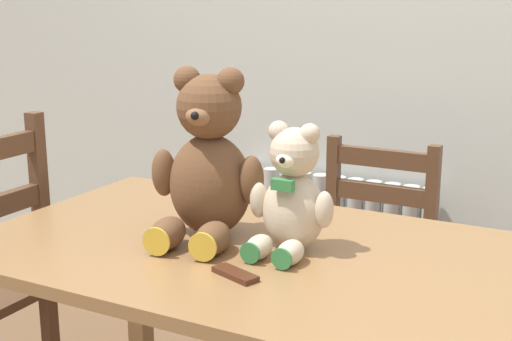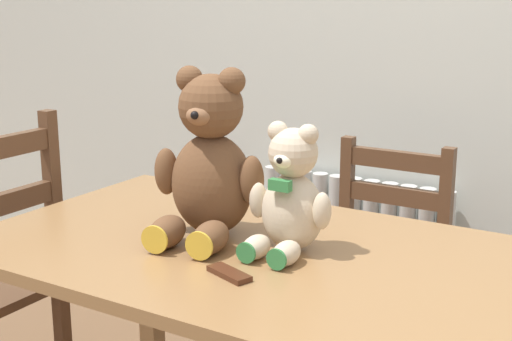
% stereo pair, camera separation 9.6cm
% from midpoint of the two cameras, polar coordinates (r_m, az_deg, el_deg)
% --- Properties ---
extents(wall_back, '(8.00, 0.04, 2.60)m').
position_cam_midpoint_polar(wall_back, '(2.59, 13.48, 12.41)').
color(wall_back, silver).
rests_on(wall_back, ground_plane).
extents(radiator, '(0.78, 0.10, 0.68)m').
position_cam_midpoint_polar(radiator, '(2.83, 5.41, -7.85)').
color(radiator, beige).
rests_on(radiator, ground_plane).
extents(dining_table, '(1.57, 0.80, 0.78)m').
position_cam_midpoint_polar(dining_table, '(1.66, 1.94, -10.09)').
color(dining_table, olive).
rests_on(dining_table, ground_plane).
extents(wooden_chair_behind, '(0.39, 0.42, 0.88)m').
position_cam_midpoint_polar(wooden_chair_behind, '(2.38, 7.49, -8.25)').
color(wooden_chair_behind, brown).
rests_on(wooden_chair_behind, ground_plane).
extents(teddy_bear_left, '(0.29, 0.31, 0.41)m').
position_cam_midpoint_polar(teddy_bear_left, '(1.71, -5.48, 0.39)').
color(teddy_bear_left, brown).
rests_on(teddy_bear_left, dining_table).
extents(teddy_bear_right, '(0.21, 0.20, 0.30)m').
position_cam_midpoint_polar(teddy_bear_right, '(1.61, 1.20, -2.12)').
color(teddy_bear_right, beige).
rests_on(teddy_bear_right, dining_table).
extents(chocolate_bar, '(0.12, 0.07, 0.01)m').
position_cam_midpoint_polar(chocolate_bar, '(1.50, -3.51, -8.29)').
color(chocolate_bar, '#472314').
rests_on(chocolate_bar, dining_table).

